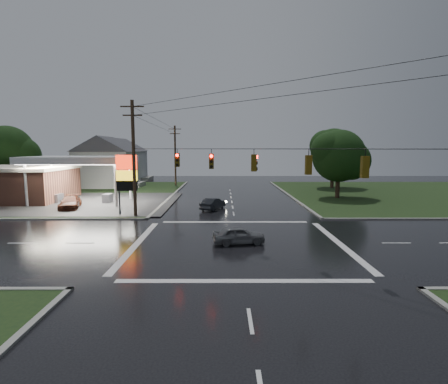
{
  "coord_description": "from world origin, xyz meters",
  "views": [
    {
      "loc": [
        -1.02,
        -23.6,
        6.52
      ],
      "look_at": [
        -0.98,
        4.65,
        3.0
      ],
      "focal_mm": 28.0,
      "sensor_mm": 36.0,
      "label": 1
    }
  ],
  "objects_px": {
    "utility_pole_nw": "(134,157)",
    "house_far": "(121,159)",
    "pylon_sign": "(127,174)",
    "car_crossing": "(239,235)",
    "car_pump": "(70,203)",
    "tree_nw_behind": "(8,151)",
    "house_near": "(107,161)",
    "tree_ne_far": "(334,151)",
    "utility_pole_n": "(175,155)",
    "tree_ne_near": "(340,156)",
    "gas_station": "(26,181)",
    "car_north": "(213,204)"
  },
  "relations": [
    {
      "from": "car_crossing",
      "to": "tree_ne_far",
      "type": "bearing_deg",
      "value": -35.35
    },
    {
      "from": "utility_pole_nw",
      "to": "car_pump",
      "type": "xyz_separation_m",
      "value": [
        -8.24,
        4.5,
        -5.04
      ]
    },
    {
      "from": "pylon_sign",
      "to": "utility_pole_n",
      "type": "height_order",
      "value": "utility_pole_n"
    },
    {
      "from": "tree_ne_near",
      "to": "tree_ne_far",
      "type": "bearing_deg",
      "value": 75.93
    },
    {
      "from": "house_near",
      "to": "car_pump",
      "type": "xyz_separation_m",
      "value": [
        3.21,
        -22.0,
        -3.72
      ]
    },
    {
      "from": "car_crossing",
      "to": "car_pump",
      "type": "xyz_separation_m",
      "value": [
        -17.77,
        14.15,
        0.07
      ]
    },
    {
      "from": "utility_pole_n",
      "to": "car_pump",
      "type": "bearing_deg",
      "value": -108.95
    },
    {
      "from": "house_far",
      "to": "tree_nw_behind",
      "type": "xyz_separation_m",
      "value": [
        -11.89,
        -18.01,
        1.77
      ]
    },
    {
      "from": "tree_nw_behind",
      "to": "tree_ne_near",
      "type": "height_order",
      "value": "tree_nw_behind"
    },
    {
      "from": "utility_pole_n",
      "to": "tree_nw_behind",
      "type": "distance_m",
      "value": 25.63
    },
    {
      "from": "utility_pole_nw",
      "to": "house_far",
      "type": "xyz_separation_m",
      "value": [
        -12.45,
        38.5,
        -1.32
      ]
    },
    {
      "from": "tree_nw_behind",
      "to": "car_north",
      "type": "height_order",
      "value": "tree_nw_behind"
    },
    {
      "from": "pylon_sign",
      "to": "tree_ne_far",
      "type": "relative_size",
      "value": 0.61
    },
    {
      "from": "house_far",
      "to": "tree_ne_far",
      "type": "bearing_deg",
      "value": -19.71
    },
    {
      "from": "pylon_sign",
      "to": "house_far",
      "type": "relative_size",
      "value": 0.54
    },
    {
      "from": "tree_ne_near",
      "to": "car_north",
      "type": "distance_m",
      "value": 19.04
    },
    {
      "from": "tree_ne_near",
      "to": "car_crossing",
      "type": "relative_size",
      "value": 2.49
    },
    {
      "from": "tree_nw_behind",
      "to": "car_crossing",
      "type": "height_order",
      "value": "tree_nw_behind"
    },
    {
      "from": "pylon_sign",
      "to": "utility_pole_nw",
      "type": "relative_size",
      "value": 0.55
    },
    {
      "from": "utility_pole_n",
      "to": "car_crossing",
      "type": "bearing_deg",
      "value": -75.98
    },
    {
      "from": "car_crossing",
      "to": "utility_pole_n",
      "type": "bearing_deg",
      "value": 5.3
    },
    {
      "from": "utility_pole_nw",
      "to": "utility_pole_n",
      "type": "bearing_deg",
      "value": 90.0
    },
    {
      "from": "tree_ne_near",
      "to": "car_north",
      "type": "xyz_separation_m",
      "value": [
        -16.3,
        -8.51,
        -4.93
      ]
    },
    {
      "from": "gas_station",
      "to": "tree_ne_far",
      "type": "distance_m",
      "value": 45.29
    },
    {
      "from": "gas_station",
      "to": "utility_pole_n",
      "type": "relative_size",
      "value": 2.5
    },
    {
      "from": "pylon_sign",
      "to": "house_far",
      "type": "bearing_deg",
      "value": 106.98
    },
    {
      "from": "house_near",
      "to": "tree_ne_near",
      "type": "relative_size",
      "value": 1.23
    },
    {
      "from": "gas_station",
      "to": "car_north",
      "type": "xyz_separation_m",
      "value": [
        23.52,
        -6.21,
        -1.92
      ]
    },
    {
      "from": "pylon_sign",
      "to": "utility_pole_n",
      "type": "bearing_deg",
      "value": 87.92
    },
    {
      "from": "utility_pole_n",
      "to": "tree_ne_near",
      "type": "relative_size",
      "value": 1.17
    },
    {
      "from": "tree_ne_near",
      "to": "tree_nw_behind",
      "type": "bearing_deg",
      "value": 170.53
    },
    {
      "from": "utility_pole_nw",
      "to": "car_north",
      "type": "height_order",
      "value": "utility_pole_nw"
    },
    {
      "from": "gas_station",
      "to": "car_pump",
      "type": "xyz_separation_m",
      "value": [
        7.93,
        -5.7,
        -1.86
      ]
    },
    {
      "from": "gas_station",
      "to": "utility_pole_nw",
      "type": "distance_m",
      "value": 19.38
    },
    {
      "from": "pylon_sign",
      "to": "utility_pole_n",
      "type": "distance_m",
      "value": 27.56
    },
    {
      "from": "pylon_sign",
      "to": "car_pump",
      "type": "xyz_separation_m",
      "value": [
        -7.24,
        3.5,
        -3.33
      ]
    },
    {
      "from": "car_north",
      "to": "car_crossing",
      "type": "xyz_separation_m",
      "value": [
        2.18,
        -13.63,
        -0.02
      ]
    },
    {
      "from": "pylon_sign",
      "to": "car_pump",
      "type": "height_order",
      "value": "pylon_sign"
    },
    {
      "from": "pylon_sign",
      "to": "tree_ne_near",
      "type": "distance_m",
      "value": 27.23
    },
    {
      "from": "tree_ne_near",
      "to": "car_crossing",
      "type": "xyz_separation_m",
      "value": [
        -14.11,
        -22.14,
        -4.95
      ]
    },
    {
      "from": "car_north",
      "to": "car_crossing",
      "type": "distance_m",
      "value": 13.81
    },
    {
      "from": "utility_pole_nw",
      "to": "house_far",
      "type": "relative_size",
      "value": 1.0
    },
    {
      "from": "tree_nw_behind",
      "to": "tree_ne_far",
      "type": "xyz_separation_m",
      "value": [
        50.99,
        4.0,
        -0.0
      ]
    },
    {
      "from": "pylon_sign",
      "to": "tree_ne_far",
      "type": "xyz_separation_m",
      "value": [
        27.65,
        23.49,
        2.17
      ]
    },
    {
      "from": "gas_station",
      "to": "house_far",
      "type": "xyz_separation_m",
      "value": [
        3.73,
        28.3,
        1.86
      ]
    },
    {
      "from": "tree_nw_behind",
      "to": "car_north",
      "type": "distance_m",
      "value": 36.16
    },
    {
      "from": "house_near",
      "to": "car_north",
      "type": "xyz_separation_m",
      "value": [
        18.79,
        -22.52,
        -3.77
      ]
    },
    {
      "from": "utility_pole_nw",
      "to": "car_pump",
      "type": "height_order",
      "value": "utility_pole_nw"
    },
    {
      "from": "utility_pole_nw",
      "to": "tree_nw_behind",
      "type": "xyz_separation_m",
      "value": [
        -24.34,
        20.49,
        0.46
      ]
    },
    {
      "from": "utility_pole_n",
      "to": "car_north",
      "type": "xyz_separation_m",
      "value": [
        7.34,
        -24.52,
        -4.84
      ]
    }
  ]
}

